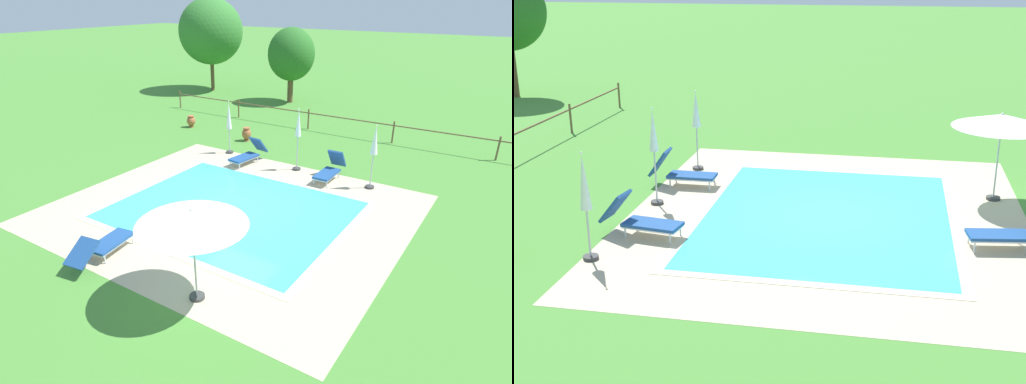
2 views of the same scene
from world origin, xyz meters
TOP-DOWN VIEW (x-y plane):
  - ground_plane at (0.00, 0.00)m, footprint 160.00×160.00m
  - pool_deck_paving at (0.00, 0.00)m, footprint 10.86×9.49m
  - swimming_pool_water at (0.00, 0.00)m, footprint 7.19×5.81m
  - pool_coping_rim at (0.00, 0.00)m, footprint 7.67×6.29m
  - sun_lounger_north_near_steps at (1.60, 4.12)m, footprint 0.60×1.82m
  - sun_lounger_north_mid at (-1.98, 3.95)m, footprint 0.86×1.93m
  - sun_lounger_north_end at (-1.22, -4.10)m, footprint 0.90×2.11m
  - patio_umbrella_open_foreground at (1.99, -4.12)m, footprint 2.45×2.45m
  - patio_umbrella_closed_row_west at (3.17, 4.16)m, footprint 0.32×0.32m
  - patio_umbrella_closed_row_mid_west at (0.09, 4.34)m, footprint 0.32×0.32m
  - patio_umbrella_closed_row_centre at (-3.37, 4.55)m, footprint 0.32×0.32m
  - terracotta_urn_near_fence at (-7.55, 6.84)m, footprint 0.45×0.45m
  - terracotta_urn_by_tree at (-3.74, 6.44)m, footprint 0.44×0.44m
  - perimeter_fence at (0.03, 9.89)m, footprint 22.20×0.08m
  - tree_west_mid at (-6.04, 14.96)m, footprint 2.97×2.97m
  - tree_centre at (-12.78, 15.42)m, footprint 4.52×4.52m

SIDE VIEW (x-z plane):
  - ground_plane at x=0.00m, z-range 0.00..0.00m
  - pool_deck_paving at x=0.00m, z-range 0.00..0.01m
  - swimming_pool_water at x=0.00m, z-range 0.00..0.01m
  - pool_coping_rim at x=0.00m, z-range 0.01..0.01m
  - terracotta_urn_near_fence at x=-7.55m, z-range 0.03..0.65m
  - terracotta_urn_by_tree at x=-3.74m, z-range 0.03..0.68m
  - sun_lounger_north_end at x=-1.22m, z-range -0.03..0.75m
  - sun_lounger_north_mid at x=-1.98m, z-range -0.10..0.89m
  - sun_lounger_north_near_steps at x=1.60m, z-range -0.11..0.91m
  - perimeter_fence at x=0.03m, z-range 0.19..1.24m
  - patio_umbrella_closed_row_centre at x=-3.37m, z-range 0.33..2.64m
  - patio_umbrella_closed_row_west at x=3.17m, z-range 0.41..2.77m
  - patio_umbrella_closed_row_mid_west at x=0.09m, z-range 0.41..2.90m
  - patio_umbrella_open_foreground at x=1.99m, z-range 0.93..3.23m
  - tree_west_mid at x=-6.04m, z-range 0.68..5.34m
  - tree_centre at x=-12.78m, z-range 0.92..7.28m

